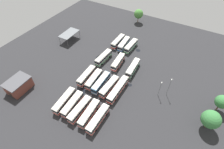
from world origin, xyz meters
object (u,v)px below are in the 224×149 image
bus_row0_slot0 (98,119)px  depot_building (19,85)px  tree_west_edge (139,14)px  bus_row0_slot4 (65,101)px  bus_row1_slot0 (118,89)px  bus_row3_slot2 (131,46)px  tree_south_edge (211,119)px  bus_row0_slot1 (89,113)px  bus_row1_slot3 (94,79)px  bus_row1_slot4 (87,76)px  bus_row0_slot2 (80,109)px  bus_row1_slot2 (101,83)px  bus_row2_slot4 (104,57)px  bus_row0_slot3 (73,104)px  maintenance_shelter (69,33)px  bus_row3_slot4 (118,41)px  lamp_post_mid_lot (169,86)px  tree_northwest (222,102)px  bus_row2_slot0 (133,68)px  bus_row1_slot1 (109,87)px  bus_row2_slot2 (118,62)px  lamp_post_by_building (160,88)px  bus_row3_slot3 (124,44)px

bus_row0_slot0 → depot_building: depot_building is taller
tree_west_edge → bus_row0_slot4: bearing=-179.0°
bus_row0_slot0 → bus_row0_slot4: 15.18m
depot_building → bus_row1_slot0: bearing=-62.5°
bus_row3_slot2 → tree_south_edge: tree_south_edge is taller
bus_row0_slot1 → bus_row1_slot3: same height
bus_row1_slot0 → bus_row1_slot4: same height
bus_row0_slot2 → bus_row3_slot2: size_ratio=1.05×
bus_row1_slot2 → bus_row2_slot4: (14.13, 7.63, -0.00)m
bus_row0_slot0 → bus_row0_slot3: (0.33, 11.51, -0.00)m
bus_row1_slot2 → bus_row1_slot4: (0.14, 7.52, -0.00)m
bus_row0_slot4 → bus_row1_slot2: 16.21m
bus_row1_slot3 → bus_row3_slot2: size_ratio=0.99×
bus_row1_slot4 → tree_west_edge: bearing=0.9°
bus_row0_slot2 → maintenance_shelter: 47.71m
bus_row0_slot0 → bus_row3_slot4: (43.82, 16.00, -0.00)m
bus_row0_slot1 → lamp_post_mid_lot: (23.61, -21.07, 2.99)m
bus_row0_slot0 → bus_row1_slot2: (14.60, 8.09, -0.00)m
bus_row0_slot2 → bus_row0_slot1: bearing=-85.0°
bus_row1_slot0 → lamp_post_mid_lot: lamp_post_mid_lot is taller
tree_northwest → maintenance_shelter: bearing=84.1°
bus_row3_slot2 → bus_row3_slot4: (0.17, 7.68, 0.00)m
bus_row0_slot3 → tree_west_edge: tree_west_edge is taller
bus_row2_slot0 → tree_west_edge: (41.68, 16.09, 3.70)m
bus_row0_slot2 → bus_row3_slot2: same height
bus_row1_slot4 → tree_northwest: 52.48m
bus_row1_slot1 → bus_row2_slot2: 15.52m
bus_row0_slot0 → bus_row1_slot3: bearing=38.6°
bus_row0_slot4 → bus_row2_slot4: same height
bus_row1_slot4 → tree_south_edge: size_ratio=1.33×
bus_row1_slot3 → bus_row0_slot3: bearing=-179.4°
bus_row1_slot1 → bus_row2_slot4: size_ratio=1.03×
bus_row1_slot1 → bus_row2_slot0: size_ratio=0.99×
bus_row0_slot1 → bus_row0_slot2: size_ratio=1.00×
bus_row1_slot0 → lamp_post_by_building: size_ratio=1.81×
bus_row2_slot4 → bus_row3_slot3: size_ratio=1.00×
bus_row0_slot0 → lamp_post_mid_lot: (23.85, -17.15, 2.99)m
bus_row2_slot2 → tree_northwest: bearing=-94.3°
bus_row0_slot3 → bus_row0_slot4: same height
bus_row2_slot2 → lamp_post_mid_lot: bearing=-102.4°
bus_row0_slot1 → tree_west_edge: tree_west_edge is taller
bus_row3_slot3 → bus_row3_slot4: same height
bus_row1_slot3 → bus_row3_slot2: same height
bus_row1_slot0 → tree_northwest: tree_northwest is taller
bus_row0_slot0 → bus_row0_slot3: 11.52m
bus_row0_slot0 → bus_row0_slot2: size_ratio=1.02×
bus_row2_slot0 → tree_west_edge: size_ratio=1.36×
bus_row3_slot2 → tree_west_edge: tree_west_edge is taller
bus_row1_slot3 → bus_row3_slot3: same height
bus_row0_slot3 → depot_building: depot_building is taller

